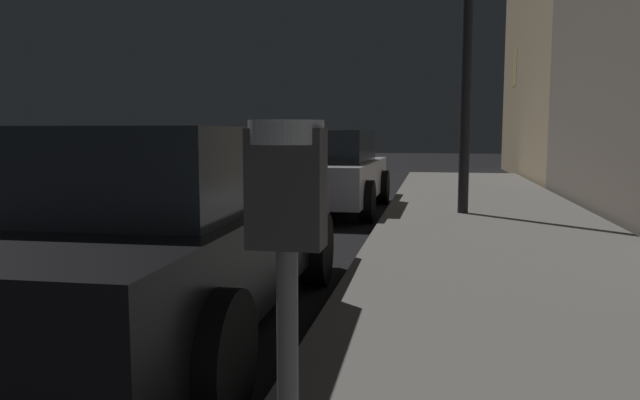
{
  "coord_description": "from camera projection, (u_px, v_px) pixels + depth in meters",
  "views": [
    {
      "loc": [
        4.76,
        -1.29,
        1.4
      ],
      "look_at": [
        4.1,
        2.22,
        1.0
      ],
      "focal_mm": 34.01,
      "sensor_mm": 36.0,
      "label": 1
    }
  ],
  "objects": [
    {
      "name": "car_silver",
      "position": [
        325.0,
        171.0,
        10.72
      ],
      "size": [
        2.07,
        4.03,
        1.43
      ],
      "color": "#B7B7BF",
      "rests_on": "ground"
    },
    {
      "name": "parking_meter",
      "position": [
        287.0,
        243.0,
        1.53
      ],
      "size": [
        0.19,
        0.19,
        1.28
      ],
      "color": "#59595B",
      "rests_on": "sidewalk"
    },
    {
      "name": "car_black",
      "position": [
        158.0,
        232.0,
        4.28
      ],
      "size": [
        2.05,
        4.42,
        1.43
      ],
      "color": "black",
      "rests_on": "ground"
    }
  ]
}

